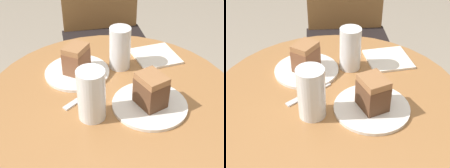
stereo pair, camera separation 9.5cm
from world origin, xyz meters
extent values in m
cylinder|color=#9E6B3D|center=(0.00, 0.00, 0.35)|extent=(0.09, 0.09, 0.65)
cylinder|color=#9E6B3D|center=(0.00, 0.00, 0.69)|extent=(0.81, 0.81, 0.03)
cylinder|color=olive|center=(-0.12, 0.50, 0.23)|extent=(0.04, 0.04, 0.45)
cylinder|color=olive|center=(0.29, 0.53, 0.23)|extent=(0.04, 0.04, 0.45)
cylinder|color=olive|center=(-0.15, 0.91, 0.23)|extent=(0.04, 0.04, 0.45)
cylinder|color=olive|center=(0.26, 0.94, 0.23)|extent=(0.04, 0.04, 0.45)
cube|color=black|center=(0.07, 0.72, 0.47)|extent=(0.49, 0.48, 0.03)
cylinder|color=white|center=(-0.10, 0.13, 0.71)|extent=(0.22, 0.22, 0.01)
cylinder|color=white|center=(0.10, -0.07, 0.71)|extent=(0.23, 0.23, 0.01)
cube|color=brown|center=(-0.10, 0.13, 0.75)|extent=(0.10, 0.10, 0.08)
cube|color=#9E6B42|center=(-0.10, 0.13, 0.80)|extent=(0.10, 0.10, 0.02)
cube|color=brown|center=(0.10, -0.07, 0.76)|extent=(0.10, 0.11, 0.08)
cube|color=#9E6B42|center=(0.10, -0.07, 0.81)|extent=(0.10, 0.10, 0.02)
cylinder|color=silver|center=(0.05, 0.16, 0.76)|extent=(0.06, 0.06, 0.11)
cylinder|color=white|center=(0.05, 0.16, 0.78)|extent=(0.07, 0.07, 0.15)
cylinder|color=silver|center=(-0.07, -0.09, 0.75)|extent=(0.07, 0.07, 0.10)
cylinder|color=white|center=(-0.07, -0.09, 0.78)|extent=(0.08, 0.08, 0.15)
cube|color=silver|center=(0.19, 0.20, 0.71)|extent=(0.18, 0.18, 0.01)
cube|color=silver|center=(-0.09, 0.00, 0.71)|extent=(0.14, 0.12, 0.00)
camera|label=1|loc=(-0.10, -0.76, 1.31)|focal=50.00mm
camera|label=2|loc=(0.00, -0.77, 1.31)|focal=50.00mm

